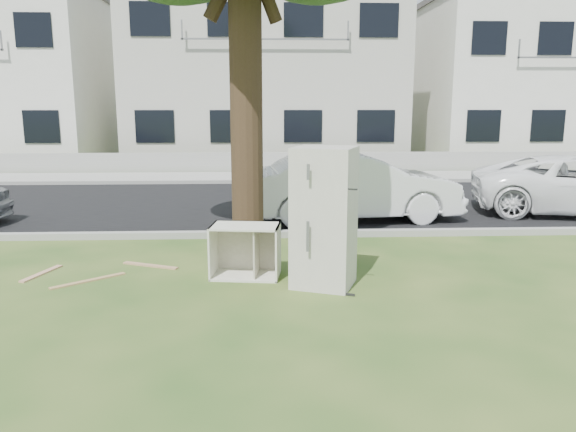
{
  "coord_description": "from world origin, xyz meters",
  "views": [
    {
      "loc": [
        -0.13,
        -7.72,
        2.45
      ],
      "look_at": [
        0.24,
        0.6,
        0.77
      ],
      "focal_mm": 35.0,
      "sensor_mm": 36.0,
      "label": 1
    }
  ],
  "objects": [
    {
      "name": "townhouse_right",
      "position": [
        12.0,
        17.5,
        3.42
      ],
      "size": [
        10.2,
        8.16,
        6.84
      ],
      "color": "white",
      "rests_on": "ground"
    },
    {
      "name": "fridge",
      "position": [
        0.69,
        -0.37,
        0.94
      ],
      "size": [
        0.98,
        0.95,
        1.89
      ],
      "primitive_type": "cube",
      "rotation": [
        0.0,
        0.0,
        -0.36
      ],
      "color": "beige",
      "rests_on": "ground"
    },
    {
      "name": "sidewalk",
      "position": [
        0.0,
        11.0,
        0.01
      ],
      "size": [
        120.0,
        2.8,
        0.01
      ],
      "primitive_type": "cube",
      "color": "gray",
      "rests_on": "ground"
    },
    {
      "name": "kerb_far",
      "position": [
        0.0,
        9.55,
        0.0
      ],
      "size": [
        120.0,
        0.18,
        0.12
      ],
      "primitive_type": "cube",
      "color": "gray",
      "rests_on": "ground"
    },
    {
      "name": "plank_a",
      "position": [
        -2.59,
        -0.08,
        0.01
      ],
      "size": [
        0.89,
        0.74,
        0.02
      ],
      "primitive_type": "cube",
      "rotation": [
        0.0,
        0.0,
        0.68
      ],
      "color": "#A78351",
      "rests_on": "ground"
    },
    {
      "name": "townhouse_center",
      "position": [
        0.0,
        17.5,
        3.72
      ],
      "size": [
        11.22,
        8.16,
        7.44
      ],
      "color": "#BAB6A9",
      "rests_on": "ground"
    },
    {
      "name": "ground",
      "position": [
        0.0,
        0.0,
        0.0
      ],
      "size": [
        120.0,
        120.0,
        0.0
      ],
      "primitive_type": "plane",
      "color": "#26491A"
    },
    {
      "name": "kerb_near",
      "position": [
        0.0,
        2.45,
        0.0
      ],
      "size": [
        120.0,
        0.18,
        0.12
      ],
      "primitive_type": "cube",
      "color": "gray",
      "rests_on": "ground"
    },
    {
      "name": "low_wall",
      "position": [
        0.0,
        12.6,
        0.35
      ],
      "size": [
        120.0,
        0.15,
        0.7
      ],
      "primitive_type": "cube",
      "color": "gray",
      "rests_on": "ground"
    },
    {
      "name": "car_center",
      "position": [
        1.78,
        3.93,
        0.73
      ],
      "size": [
        4.57,
        2.0,
        1.46
      ],
      "primitive_type": "imported",
      "rotation": [
        0.0,
        0.0,
        1.68
      ],
      "color": "silver",
      "rests_on": "ground"
    },
    {
      "name": "cabinet",
      "position": [
        -0.39,
        0.07,
        0.38
      ],
      "size": [
        1.03,
        0.72,
        0.75
      ],
      "primitive_type": "cube",
      "rotation": [
        0.0,
        0.0,
        -0.13
      ],
      "color": "beige",
      "rests_on": "ground"
    },
    {
      "name": "plank_b",
      "position": [
        -1.87,
        0.63,
        0.01
      ],
      "size": [
        0.9,
        0.45,
        0.02
      ],
      "primitive_type": "cube",
      "rotation": [
        0.0,
        0.0,
        -0.4
      ],
      "color": "tan",
      "rests_on": "ground"
    },
    {
      "name": "road",
      "position": [
        0.0,
        6.0,
        0.01
      ],
      "size": [
        120.0,
        7.0,
        0.01
      ],
      "primitive_type": "cube",
      "color": "black",
      "rests_on": "ground"
    },
    {
      "name": "plank_c",
      "position": [
        -3.38,
        0.29,
        0.01
      ],
      "size": [
        0.34,
        0.82,
        0.02
      ],
      "primitive_type": "cube",
      "rotation": [
        0.0,
        0.0,
        1.26
      ],
      "color": "tan",
      "rests_on": "ground"
    }
  ]
}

